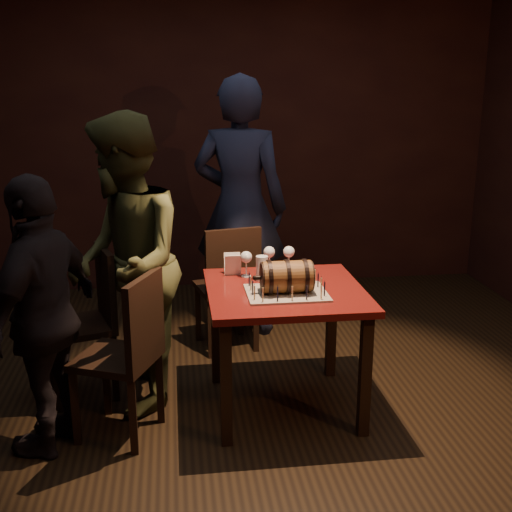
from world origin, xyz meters
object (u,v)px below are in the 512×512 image
wine_glass_mid (269,253)px  chair_left_rear (91,314)px  person_left_front (44,316)px  barrel_cake (287,277)px  chair_back (229,282)px  pub_table (285,306)px  wine_glass_left (246,258)px  pint_of_ale (262,269)px  person_back (240,207)px  person_left_rear (125,265)px  wine_glass_right (289,253)px  chair_left_front (129,348)px

wine_glass_mid → chair_left_rear: 1.16m
chair_left_rear → person_left_front: person_left_front is taller
barrel_cake → chair_back: (-0.24, 0.97, -0.33)m
chair_left_rear → pub_table: bearing=-16.5°
barrel_cake → wine_glass_left: barrel_cake is taller
wine_glass_mid → chair_left_rear: chair_left_rear is taller
barrel_cake → pint_of_ale: size_ratio=2.25×
chair_left_rear → chair_back: bearing=30.7°
person_back → person_left_rear: 1.37m
pub_table → barrel_cake: barrel_cake is taller
wine_glass_left → person_back: (0.07, 1.02, 0.11)m
wine_glass_left → pint_of_ale: size_ratio=1.07×
wine_glass_right → person_back: size_ratio=0.08×
chair_left_front → person_back: person_back is taller
wine_glass_left → person_left_rear: bearing=-172.8°
person_left_rear → person_left_front: (-0.39, -0.42, -0.14)m
pint_of_ale → wine_glass_mid: bearing=68.5°
chair_back → chair_left_front: bearing=-120.4°
wine_glass_mid → person_back: 0.93m
wine_glass_mid → person_left_rear: size_ratio=0.09×
pint_of_ale → chair_left_front: size_ratio=0.16×
barrel_cake → chair_back: bearing=103.7°
pub_table → chair_back: bearing=105.8°
wine_glass_left → pub_table: bearing=-52.0°
pub_table → person_back: bearing=95.6°
chair_back → person_left_rear: size_ratio=0.53×
barrel_cake → wine_glass_mid: (-0.03, 0.45, 0.02)m
pub_table → wine_glass_right: wine_glass_right is taller
wine_glass_right → chair_back: chair_back is taller
chair_left_rear → wine_glass_left: bearing=-5.2°
pub_table → person_back: (-0.12, 1.27, 0.34)m
barrel_cake → person_left_front: person_left_front is taller
chair_left_rear → person_left_rear: 0.46m
barrel_cake → pint_of_ale: bearing=110.7°
chair_left_rear → person_back: bearing=42.3°
wine_glass_right → person_back: bearing=102.5°
wine_glass_right → person_left_rear: 1.01m
pub_table → chair_back: (-0.25, 0.87, -0.12)m
person_left_rear → chair_left_rear: bearing=-133.0°
person_left_rear → person_left_front: size_ratio=1.18×
chair_left_rear → person_left_front: 0.65m
person_left_front → chair_left_rear: bearing=-171.4°
wine_glass_right → chair_back: (-0.33, 0.53, -0.35)m
pint_of_ale → person_left_rear: 0.80m
chair_left_front → person_left_rear: (-0.03, 0.38, 0.35)m
pint_of_ale → person_back: 1.11m
barrel_cake → person_left_front: bearing=-173.1°
person_back → wine_glass_right: bearing=121.5°
pub_table → wine_glass_left: 0.39m
chair_left_front → wine_glass_left: bearing=34.2°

